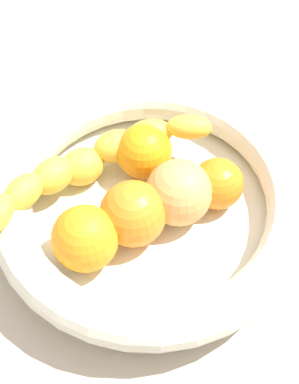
# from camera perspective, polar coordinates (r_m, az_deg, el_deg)

# --- Properties ---
(kitchen_counter) EXTENTS (1.20, 1.20, 0.03)m
(kitchen_counter) POSITION_cam_1_polar(r_m,az_deg,el_deg) (0.58, 0.00, -4.03)
(kitchen_counter) COLOR #B1A394
(kitchen_counter) RESTS_ON ground
(fruit_bowl) EXTENTS (0.31, 0.31, 0.06)m
(fruit_bowl) POSITION_cam_1_polar(r_m,az_deg,el_deg) (0.54, 0.00, -1.30)
(fruit_bowl) COLOR silver
(fruit_bowl) RESTS_ON kitchen_counter
(banana_draped_left) EXTENTS (0.14, 0.23, 0.06)m
(banana_draped_left) POSITION_cam_1_polar(r_m,az_deg,el_deg) (0.55, -6.39, 3.02)
(banana_draped_left) COLOR yellow
(banana_draped_left) RESTS_ON fruit_bowl
(orange_front) EXTENTS (0.06, 0.06, 0.06)m
(orange_front) POSITION_cam_1_polar(r_m,az_deg,el_deg) (0.56, -0.56, 4.22)
(orange_front) COLOR orange
(orange_front) RESTS_ON fruit_bowl
(orange_mid_left) EXTENTS (0.06, 0.06, 0.06)m
(orange_mid_left) POSITION_cam_1_polar(r_m,az_deg,el_deg) (0.50, -6.70, -4.80)
(orange_mid_left) COLOR orange
(orange_mid_left) RESTS_ON fruit_bowl
(orange_mid_right) EXTENTS (0.06, 0.06, 0.06)m
(orange_mid_right) POSITION_cam_1_polar(r_m,az_deg,el_deg) (0.51, -1.74, -2.25)
(orange_mid_right) COLOR orange
(orange_mid_right) RESTS_ON fruit_bowl
(orange_rear) EXTENTS (0.05, 0.05, 0.05)m
(orange_rear) POSITION_cam_1_polar(r_m,az_deg,el_deg) (0.54, 7.07, 0.87)
(orange_rear) COLOR orange
(orange_rear) RESTS_ON fruit_bowl
(peach_blush) EXTENTS (0.06, 0.06, 0.06)m
(peach_blush) POSITION_cam_1_polar(r_m,az_deg,el_deg) (0.52, 3.04, -0.06)
(peach_blush) COLOR #E9A559
(peach_blush) RESTS_ON fruit_bowl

